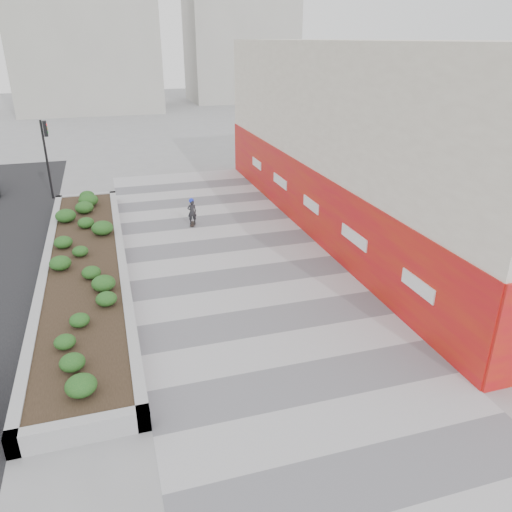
{
  "coord_description": "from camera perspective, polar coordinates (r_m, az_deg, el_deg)",
  "views": [
    {
      "loc": [
        -4.28,
        -10.96,
        8.08
      ],
      "look_at": [
        0.34,
        4.28,
        1.1
      ],
      "focal_mm": 35.0,
      "sensor_mm": 36.0,
      "label": 1
    }
  ],
  "objects": [
    {
      "name": "distant_bldg_north_r",
      "position": [
        73.63,
        -1.86,
        26.7
      ],
      "size": [
        14.0,
        10.0,
        24.0
      ],
      "primitive_type": "cube",
      "color": "#ADAAA3",
      "rests_on": "ground"
    },
    {
      "name": "building",
      "position": [
        23.26,
        12.72,
        12.95
      ],
      "size": [
        6.04,
        24.08,
        8.0
      ],
      "color": "beige",
      "rests_on": "ground"
    },
    {
      "name": "skateboarder",
      "position": [
        23.46,
        -7.33,
        5.06
      ],
      "size": [
        0.43,
        0.75,
        1.32
      ],
      "rotation": [
        0.0,
        0.0,
        -0.26
      ],
      "color": "beige",
      "rests_on": "ground"
    },
    {
      "name": "traffic_signal_near",
      "position": [
        29.1,
        -22.84,
        11.33
      ],
      "size": [
        0.33,
        0.28,
        4.2
      ],
      "color": "black",
      "rests_on": "ground"
    },
    {
      "name": "walkway",
      "position": [
        16.68,
        0.17,
        -5.28
      ],
      "size": [
        8.0,
        36.0,
        0.01
      ],
      "primitive_type": "cube",
      "color": "#A8A8AD",
      "rests_on": "ground"
    },
    {
      "name": "manhole_cover",
      "position": [
        16.82,
        1.8,
        -5.04
      ],
      "size": [
        0.44,
        0.44,
        0.01
      ],
      "primitive_type": "cylinder",
      "color": "#595654",
      "rests_on": "ground"
    },
    {
      "name": "distant_bldg_north_l",
      "position": [
        65.99,
        -19.22,
        24.16
      ],
      "size": [
        16.0,
        12.0,
        20.0
      ],
      "primitive_type": "cube",
      "color": "#ADAAA3",
      "rests_on": "ground"
    },
    {
      "name": "ground",
      "position": [
        14.27,
        3.76,
        -10.87
      ],
      "size": [
        160.0,
        160.0,
        0.0
      ],
      "primitive_type": "plane",
      "color": "gray",
      "rests_on": "ground"
    },
    {
      "name": "planter",
      "position": [
        19.56,
        -19.03,
        -0.76
      ],
      "size": [
        3.0,
        18.0,
        0.9
      ],
      "color": "#9E9EA0",
      "rests_on": "ground"
    }
  ]
}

